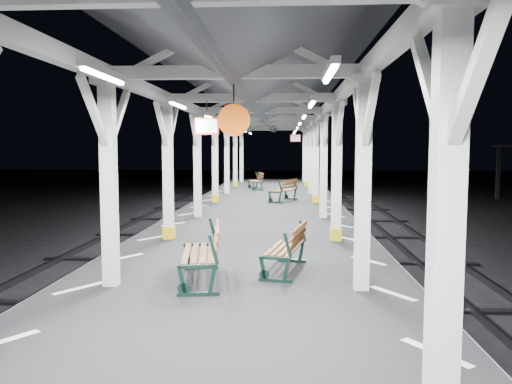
# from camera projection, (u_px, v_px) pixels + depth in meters

# --- Properties ---
(ground) EXTENTS (120.00, 120.00, 0.00)m
(ground) POSITION_uv_depth(u_px,v_px,m) (245.00, 308.00, 10.03)
(ground) COLOR black
(ground) RESTS_ON ground
(platform) EXTENTS (6.00, 50.00, 1.00)m
(platform) POSITION_uv_depth(u_px,v_px,m) (245.00, 284.00, 9.99)
(platform) COLOR black
(platform) RESTS_ON ground
(hazard_stripes_left) EXTENTS (1.00, 48.00, 0.01)m
(hazard_stripes_left) POSITION_uv_depth(u_px,v_px,m) (124.00, 258.00, 10.09)
(hazard_stripes_left) COLOR silver
(hazard_stripes_left) RESTS_ON platform
(hazard_stripes_right) EXTENTS (1.00, 48.00, 0.01)m
(hazard_stripes_right) POSITION_uv_depth(u_px,v_px,m) (369.00, 261.00, 9.80)
(hazard_stripes_right) COLOR silver
(hazard_stripes_right) RESTS_ON platform
(track_left) EXTENTS (2.20, 60.00, 0.16)m
(track_left) POSITION_uv_depth(u_px,v_px,m) (4.00, 300.00, 10.32)
(track_left) COLOR #2D2D33
(track_left) RESTS_ON ground
(track_right) EXTENTS (2.20, 60.00, 0.16)m
(track_right) POSITION_uv_depth(u_px,v_px,m) (500.00, 309.00, 9.73)
(track_right) COLOR #2D2D33
(track_right) RESTS_ON ground
(canopy) EXTENTS (5.40, 49.00, 4.65)m
(canopy) POSITION_uv_depth(u_px,v_px,m) (244.00, 78.00, 9.61)
(canopy) COLOR silver
(canopy) RESTS_ON platform
(bench_near) EXTENTS (0.87, 1.64, 0.84)m
(bench_near) POSITION_uv_depth(u_px,v_px,m) (289.00, 247.00, 8.92)
(bench_near) COLOR black
(bench_near) RESTS_ON platform
(bench_mid) EXTENTS (0.90, 1.83, 0.95)m
(bench_mid) POSITION_uv_depth(u_px,v_px,m) (205.00, 251.00, 8.28)
(bench_mid) COLOR black
(bench_mid) RESTS_ON platform
(bench_far) EXTENTS (1.21, 1.79, 0.91)m
(bench_far) POSITION_uv_depth(u_px,v_px,m) (285.00, 190.00, 20.52)
(bench_far) COLOR black
(bench_far) RESTS_ON platform
(bench_extra) EXTENTS (0.95, 1.73, 0.89)m
(bench_extra) POSITION_uv_depth(u_px,v_px,m) (257.00, 180.00, 26.42)
(bench_extra) COLOR black
(bench_extra) RESTS_ON platform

